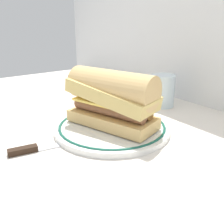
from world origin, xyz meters
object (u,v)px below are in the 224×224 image
Objects in this scene: drinking_glass at (162,93)px; butter_knife at (43,147)px; plate at (112,127)px; sausage_sandwich at (112,97)px.

butter_knife is at bearing -83.14° from drinking_glass.
drinking_glass is at bearing 103.94° from plate.
drinking_glass reaches higher than plate.
sausage_sandwich is (-0.00, 0.00, 0.07)m from plate.
drinking_glass is 0.40m from butter_knife.
plate is at bearing 86.83° from butter_knife.
butter_knife is at bearing -93.17° from plate.
sausage_sandwich reaches higher than drinking_glass.
butter_knife is (-0.01, -0.16, -0.08)m from sausage_sandwich.
sausage_sandwich is at bearing 116.57° from plate.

